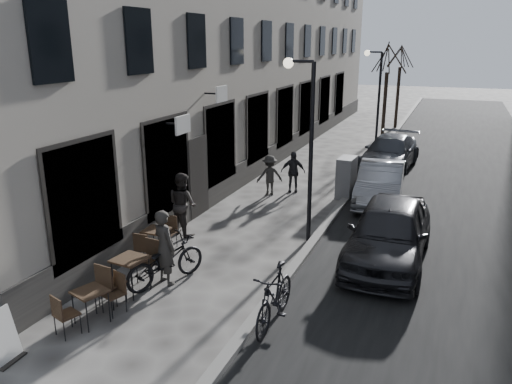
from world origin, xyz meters
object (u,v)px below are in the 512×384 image
Objects in this scene: tree_far at (401,55)px; pedestrian_mid at (270,175)px; moped at (275,297)px; pedestrian_far at (293,172)px; streetlamp_near at (306,131)px; streetlamp_far at (376,91)px; car_mid at (380,183)px; utility_cabinet at (346,177)px; pedestrian_near at (182,204)px; tree_near at (388,57)px; car_near at (389,232)px; bistro_set_c at (157,240)px; bicycle at (165,261)px; sign_board at (4,341)px; bistro_set_a at (91,303)px; car_far at (390,153)px; bistro_set_b at (131,272)px.

pedestrian_mid is at bearing -98.23° from tree_far.
pedestrian_far is at bearing 105.88° from moped.
streetlamp_near is 12.00m from streetlamp_far.
car_mid is (3.94, 0.63, -0.05)m from pedestrian_mid.
car_mid is 2.11× the size of moped.
utility_cabinet is 2.01m from pedestrian_far.
pedestrian_mid is at bearing -78.59° from pedestrian_near.
tree_near is 1.19× the size of car_near.
car_mid reaches higher than bistro_set_c.
bicycle is 3.18m from pedestrian_near.
pedestrian_near is (-0.14, 6.60, 0.54)m from sign_board.
streetlamp_far is 18.28m from bistro_set_a.
tree_far is at bearing 91.04° from car_mid.
car_near is at bearing -77.88° from car_far.
car_mid is at bearing 70.98° from streetlamp_near.
pedestrian_near reaches higher than car_mid.
bicycle is at bearing -95.30° from tree_far.
streetlamp_near is 2.93× the size of bistro_set_b.
streetlamp_near is at bearing -142.03° from pedestrian_near.
pedestrian_far is 0.31× the size of car_far.
tree_far is 16.90m from utility_cabinet.
tree_far is (0.07, 21.00, 1.50)m from streetlamp_near.
pedestrian_near is 11.37m from car_far.
pedestrian_far is at bearing -96.25° from tree_far.
sign_board is 6.62m from pedestrian_near.
bistro_set_a is 0.81× the size of pedestrian_near.
tree_far reaches higher than bistro_set_b.
streetlamp_far is at bearing -74.22° from bicycle.
moped is at bearing -92.37° from pedestrian_far.
pedestrian_near is 0.93× the size of moped.
car_far is at bearing 42.09° from pedestrian_far.
car_near reaches higher than pedestrian_far.
tree_far is at bearing 102.53° from bistro_set_a.
tree_far is 3.28× the size of bistro_set_b.
streetlamp_near is at bearing -90.20° from tree_far.
bistro_set_c is at bearing -113.12° from utility_cabinet.
pedestrian_near is 7.23m from car_mid.
pedestrian_near reaches higher than car_far.
pedestrian_mid is at bearing -174.84° from car_mid.
bicycle is (-2.30, -18.79, -4.11)m from tree_near.
car_far is at bearing -80.52° from bicycle.
bistro_set_c is 6.39m from pedestrian_mid.
bistro_set_c is 0.82× the size of pedestrian_near.
streetlamp_far is 16.73m from moped.
tree_far is at bearing 89.80° from streetlamp_near.
utility_cabinet is at bearing -82.86° from bicycle.
tree_far reaches higher than moped.
utility_cabinet is 0.95× the size of pedestrian_far.
streetlamp_near is at bearing 83.88° from bistro_set_a.
pedestrian_far is at bearing -115.16° from car_far.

